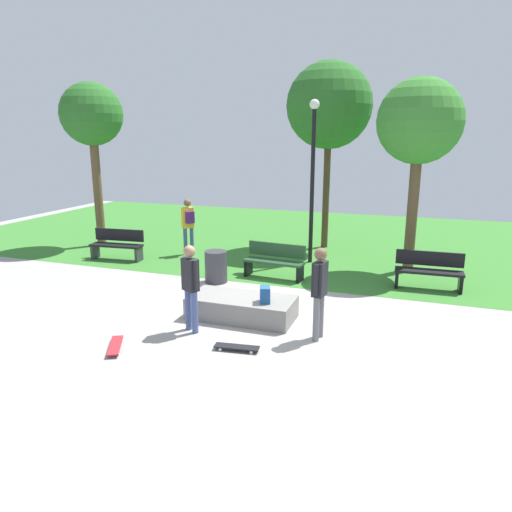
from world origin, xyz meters
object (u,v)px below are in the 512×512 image
(tree_broad_elm, at_px, (420,123))
(pedestrian_with_backpack, at_px, (188,221))
(backpack_on_ledge, at_px, (265,295))
(skateboard_spare, at_px, (115,345))
(skater_performing_trick, at_px, (190,282))
(park_bench_near_path, at_px, (117,244))
(trash_bin, at_px, (216,267))
(tree_slender_maple, at_px, (329,106))
(tree_tall_oak, at_px, (92,117))
(concrete_ledge, at_px, (242,307))
(skateboard_by_ledge, at_px, (237,347))
(skater_watching, at_px, (319,286))
(park_bench_far_right, at_px, (429,270))
(park_bench_far_left, at_px, (275,260))
(lamp_post, at_px, (313,167))

(tree_broad_elm, relative_size, pedestrian_with_backpack, 2.92)
(backpack_on_ledge, bearing_deg, skateboard_spare, -66.73)
(skater_performing_trick, height_order, park_bench_near_path, skater_performing_trick)
(skateboard_spare, distance_m, trash_bin, 4.22)
(park_bench_near_path, distance_m, tree_slender_maple, 7.86)
(park_bench_near_path, xyz_separation_m, tree_tall_oak, (-1.68, 1.46, 3.77))
(tree_slender_maple, bearing_deg, backpack_on_ledge, -88.40)
(tree_broad_elm, bearing_deg, concrete_ledge, -123.03)
(pedestrian_with_backpack, bearing_deg, skater_performing_trick, -62.51)
(backpack_on_ledge, bearing_deg, skateboard_by_ledge, -23.14)
(skateboard_spare, distance_m, tree_tall_oak, 9.62)
(skater_watching, height_order, pedestrian_with_backpack, pedestrian_with_backpack)
(skateboard_by_ledge, bearing_deg, park_bench_near_path, 140.70)
(concrete_ledge, relative_size, backpack_on_ledge, 6.78)
(park_bench_far_right, height_order, trash_bin, park_bench_far_right)
(skateboard_by_ledge, relative_size, skateboard_spare, 1.02)
(park_bench_far_left, relative_size, trash_bin, 2.00)
(park_bench_far_left, height_order, trash_bin, park_bench_far_left)
(skater_performing_trick, distance_m, lamp_post, 6.13)
(park_bench_near_path, distance_m, lamp_post, 6.27)
(park_bench_far_right, bearing_deg, park_bench_near_path, -179.38)
(skater_performing_trick, distance_m, pedestrian_with_backpack, 6.14)
(concrete_ledge, height_order, tree_slender_maple, tree_slender_maple)
(pedestrian_with_backpack, bearing_deg, skateboard_by_ledge, -56.36)
(skater_performing_trick, xyz_separation_m, skateboard_by_ledge, (1.13, -0.51, -0.93))
(concrete_ledge, relative_size, skater_performing_trick, 1.27)
(backpack_on_ledge, height_order, skater_performing_trick, skater_performing_trick)
(skater_performing_trick, height_order, skater_watching, skater_watching)
(tree_slender_maple, bearing_deg, skateboard_spare, -102.15)
(backpack_on_ledge, height_order, tree_slender_maple, tree_slender_maple)
(tree_broad_elm, height_order, lamp_post, tree_broad_elm)
(tree_slender_maple, bearing_deg, park_bench_far_left, -97.85)
(tree_slender_maple, distance_m, lamp_post, 2.74)
(backpack_on_ledge, xyz_separation_m, skater_performing_trick, (-1.21, -0.82, 0.39))
(skateboard_spare, height_order, park_bench_near_path, park_bench_near_path)
(park_bench_far_left, height_order, pedestrian_with_backpack, pedestrian_with_backpack)
(park_bench_far_left, bearing_deg, skater_performing_trick, -96.87)
(skater_performing_trick, relative_size, skateboard_by_ledge, 2.08)
(backpack_on_ledge, relative_size, skateboard_spare, 0.40)
(park_bench_far_left, bearing_deg, concrete_ledge, -86.23)
(skateboard_by_ledge, xyz_separation_m, park_bench_near_path, (-5.73, 4.69, 0.42))
(concrete_ledge, bearing_deg, tree_slender_maple, 87.10)
(skateboard_by_ledge, relative_size, tree_broad_elm, 0.16)
(tree_tall_oak, bearing_deg, lamp_post, 1.08)
(park_bench_near_path, distance_m, tree_broad_elm, 9.22)
(backpack_on_ledge, distance_m, park_bench_near_path, 6.71)
(concrete_ledge, height_order, park_bench_near_path, park_bench_near_path)
(backpack_on_ledge, bearing_deg, lamp_post, 162.79)
(tree_tall_oak, bearing_deg, concrete_ledge, -33.98)
(park_bench_far_left, xyz_separation_m, tree_broad_elm, (3.32, 1.85, 3.49))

